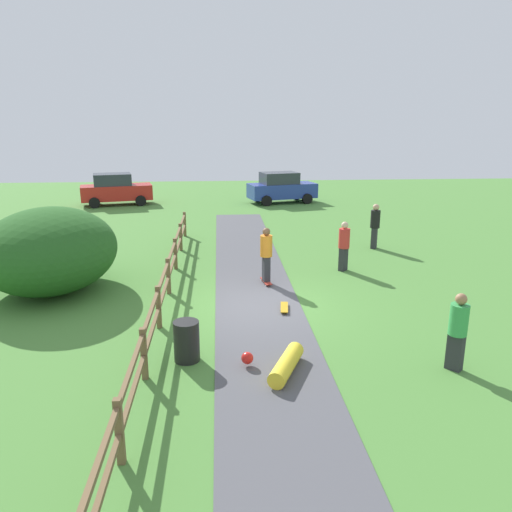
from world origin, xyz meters
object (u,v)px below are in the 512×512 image
parked_car_blue (281,188)px  bystander_black (375,224)px  trash_bin (187,341)px  bystander_red (344,244)px  bystander_green (458,328)px  skater_fallen (283,364)px  bush_large (50,250)px  skateboard_loose (284,307)px  skater_riding (266,253)px  parked_car_red (116,189)px

parked_car_blue → bystander_black: bearing=-78.8°
trash_bin → parked_car_blue: 21.61m
bystander_red → bystander_green: size_ratio=1.02×
bystander_black → skater_fallen: bearing=-116.6°
bystander_red → parked_car_blue: size_ratio=0.38×
bush_large → bystander_green: 11.52m
trash_bin → bystander_green: 5.69m
bush_large → parked_car_blue: size_ratio=1.05×
bush_large → skateboard_loose: 7.29m
trash_bin → bystander_green: (5.61, -0.83, 0.47)m
skateboard_loose → skater_riding: bearing=96.9°
skater_riding → skater_fallen: (-0.20, -5.80, -0.83)m
bystander_red → skateboard_loose: bearing=-125.1°
bystander_red → parked_car_blue: 14.74m
skater_riding → bystander_black: 6.41m
skater_riding → parked_car_blue: parked_car_blue is taller
parked_car_blue → parked_car_red: (-10.26, 0.00, 0.00)m
bush_large → skateboard_loose: bush_large is taller
skateboard_loose → parked_car_blue: parked_car_blue is taller
trash_bin → skater_fallen: bearing=-19.6°
bystander_black → bush_large: bearing=-159.1°
trash_bin → parked_car_red: (-5.57, 21.09, 0.51)m
bush_large → trash_bin: (4.35, -4.96, -0.83)m
skater_riding → bystander_black: skater_riding is taller
trash_bin → skateboard_loose: (2.49, 2.75, -0.36)m
parked_car_blue → parked_car_red: 10.26m
trash_bin → parked_car_red: bearing=104.8°
skateboard_loose → bystander_black: size_ratio=0.45×
bystander_red → bystander_green: 7.21m
skater_fallen → bystander_green: bystander_green is taller
trash_bin → bystander_black: 11.68m
skater_fallen → bystander_red: 7.72m
skateboard_loose → bystander_red: 4.48m
bystander_black → parked_car_red: bearing=136.9°
skater_fallen → parked_car_red: (-7.58, 21.81, 0.76)m
skater_riding → parked_car_red: 17.80m
bystander_green → parked_car_red: size_ratio=0.38×
skateboard_loose → parked_car_red: parked_car_red is taller
bush_large → parked_car_red: (-1.21, 16.13, -0.32)m
bystander_black → skateboard_loose: bearing=-124.7°
bystander_red → bystander_green: bearing=-85.3°
bystander_black → bystander_green: bearing=-98.0°
trash_bin → skater_fallen: trash_bin is taller
bystander_green → skater_fallen: bearing=178.2°
bush_large → skateboard_loose: bearing=-17.8°
bush_large → bystander_black: (11.38, 4.35, -0.27)m
trash_bin → bystander_black: bearing=52.9°
skater_fallen → bystander_red: (3.01, 7.07, 0.75)m
trash_bin → bystander_black: (7.03, 9.31, 0.56)m
skater_fallen → bystander_black: bystander_black is taller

